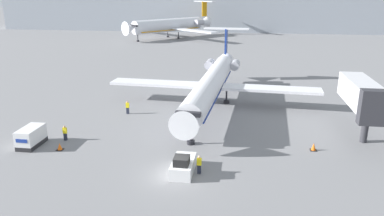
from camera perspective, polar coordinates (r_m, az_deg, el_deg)
ground_plane at (r=31.88m, az=-2.49°, el=-10.56°), size 600.00×600.00×0.00m
terminal_building at (r=147.86m, az=6.34°, el=14.78°), size 180.00×16.80×16.19m
airplane_main at (r=50.41m, az=3.07°, el=3.90°), size 28.82×33.84×8.88m
pushback_tug at (r=32.44m, az=-1.36°, el=-8.71°), size 1.80×3.81×1.80m
luggage_cart at (r=40.90m, az=-23.31°, el=-4.06°), size 1.68×3.30×1.91m
worker_near_tug at (r=32.15m, az=1.10°, el=-8.57°), size 0.40×0.24×1.66m
worker_by_wing at (r=47.90m, az=-9.80°, el=0.14°), size 0.40×0.24×1.70m
worker_on_apron at (r=41.14m, az=-18.79°, el=-3.58°), size 0.40×0.24×1.63m
traffic_cone_left at (r=39.08m, az=-19.51°, el=-5.57°), size 0.64×0.64×0.72m
traffic_cone_right at (r=38.63m, az=18.04°, el=-5.67°), size 0.64×0.64×0.74m
airplane_parked_far_left at (r=123.65m, az=-3.33°, el=12.48°), size 32.32×30.03×11.33m
jet_bridge at (r=43.11m, az=24.67°, el=1.73°), size 3.20×10.72×6.19m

